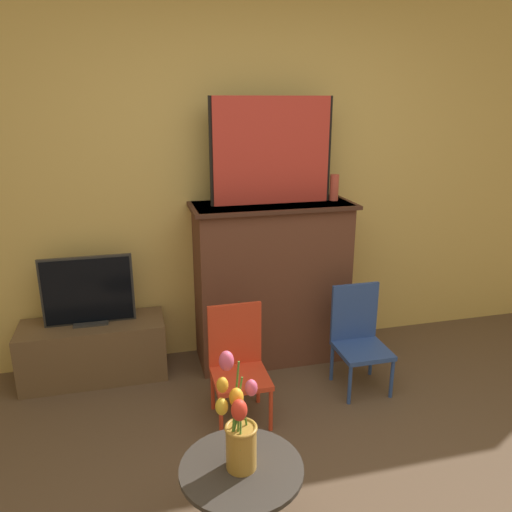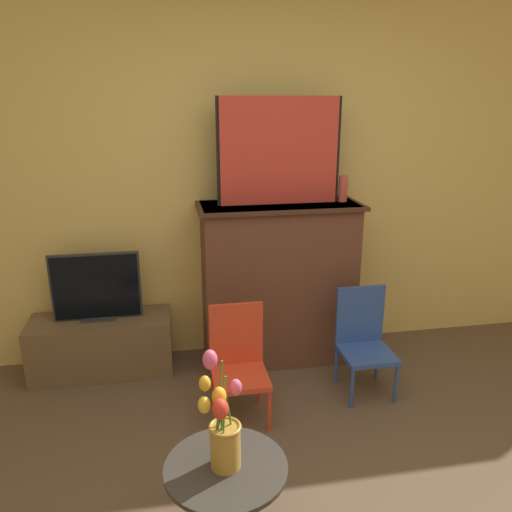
% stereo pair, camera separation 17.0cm
% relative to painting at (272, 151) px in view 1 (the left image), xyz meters
% --- Properties ---
extents(wall_back, '(8.00, 0.06, 2.70)m').
position_rel_painting_xyz_m(wall_back, '(-0.13, 0.24, -0.16)').
color(wall_back, '#E0BC66').
rests_on(wall_back, ground).
extents(fireplace_mantel, '(1.12, 0.46, 1.16)m').
position_rel_painting_xyz_m(fireplace_mantel, '(0.00, -0.01, -0.91)').
color(fireplace_mantel, brown).
rests_on(fireplace_mantel, ground).
extents(painting, '(0.83, 0.03, 0.70)m').
position_rel_painting_xyz_m(painting, '(0.00, 0.00, 0.00)').
color(painting, black).
rests_on(painting, fireplace_mantel).
extents(mantel_candle, '(0.06, 0.06, 0.18)m').
position_rel_painting_xyz_m(mantel_candle, '(0.45, -0.01, -0.26)').
color(mantel_candle, '#CC4C3D').
rests_on(mantel_candle, fireplace_mantel).
extents(tv_stand, '(0.95, 0.36, 0.40)m').
position_rel_painting_xyz_m(tv_stand, '(-1.24, 0.00, -1.30)').
color(tv_stand, brown).
rests_on(tv_stand, ground).
extents(tv_monitor, '(0.59, 0.12, 0.47)m').
position_rel_painting_xyz_m(tv_monitor, '(-1.24, 0.01, -0.88)').
color(tv_monitor, '#2D2D2D').
rests_on(tv_monitor, tv_stand).
extents(chair_red, '(0.32, 0.32, 0.68)m').
position_rel_painting_xyz_m(chair_red, '(-0.38, -0.65, -1.15)').
color(chair_red, red).
rests_on(chair_red, ground).
extents(chair_blue, '(0.32, 0.32, 0.68)m').
position_rel_painting_xyz_m(chair_blue, '(0.46, -0.51, -1.15)').
color(chair_blue, '#2D4C99').
rests_on(chair_blue, ground).
extents(side_table, '(0.50, 0.50, 0.44)m').
position_rel_painting_xyz_m(side_table, '(-0.57, -1.61, -1.22)').
color(side_table, '#332D28').
rests_on(side_table, ground).
extents(vase_tulips, '(0.18, 0.18, 0.51)m').
position_rel_painting_xyz_m(vase_tulips, '(-0.58, -1.62, -0.89)').
color(vase_tulips, '#B78433').
rests_on(vase_tulips, side_table).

